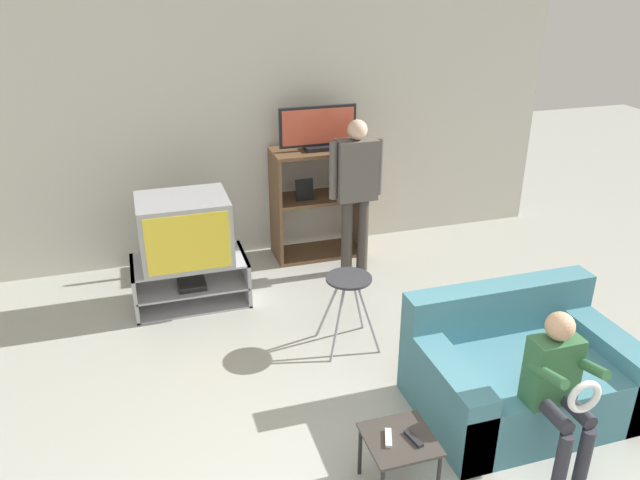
# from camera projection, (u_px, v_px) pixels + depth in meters

# --- Properties ---
(wall_back) EXTENTS (6.40, 0.06, 2.60)m
(wall_back) POSITION_uv_depth(u_px,v_px,m) (254.00, 130.00, 6.21)
(wall_back) COLOR beige
(wall_back) RESTS_ON ground_plane
(tv_stand) EXTENTS (1.01, 0.56, 0.42)m
(tv_stand) POSITION_uv_depth(u_px,v_px,m) (191.00, 281.00, 5.61)
(tv_stand) COLOR #A8A8AD
(tv_stand) RESTS_ON ground_plane
(television_main) EXTENTS (0.77, 0.61, 0.59)m
(television_main) POSITION_uv_depth(u_px,v_px,m) (184.00, 230.00, 5.40)
(television_main) COLOR #9E9EA3
(television_main) RESTS_ON tv_stand
(media_shelf) EXTENTS (0.92, 0.46, 1.14)m
(media_shelf) POSITION_uv_depth(u_px,v_px,m) (318.00, 202.00, 6.40)
(media_shelf) COLOR brown
(media_shelf) RESTS_ON ground_plane
(television_flat) EXTENTS (0.77, 0.20, 0.43)m
(television_flat) POSITION_uv_depth(u_px,v_px,m) (318.00, 129.00, 6.06)
(television_flat) COLOR black
(television_flat) RESTS_ON media_shelf
(folding_stool) EXTENTS (0.43, 0.40, 0.62)m
(folding_stool) POSITION_uv_depth(u_px,v_px,m) (349.00, 289.00, 4.86)
(folding_stool) COLOR #99999E
(folding_stool) RESTS_ON ground_plane
(snack_table) EXTENTS (0.39, 0.39, 0.38)m
(snack_table) POSITION_uv_depth(u_px,v_px,m) (399.00, 445.00, 3.56)
(snack_table) COLOR #38332D
(snack_table) RESTS_ON ground_plane
(remote_control_black) EXTENTS (0.06, 0.15, 0.02)m
(remote_control_black) POSITION_uv_depth(u_px,v_px,m) (414.00, 439.00, 3.52)
(remote_control_black) COLOR #232328
(remote_control_black) RESTS_ON snack_table
(remote_control_white) EXTENTS (0.09, 0.15, 0.02)m
(remote_control_white) POSITION_uv_depth(u_px,v_px,m) (388.00, 438.00, 3.53)
(remote_control_white) COLOR silver
(remote_control_white) RESTS_ON snack_table
(couch) EXTENTS (1.42, 0.95, 0.79)m
(couch) POSITION_uv_depth(u_px,v_px,m) (520.00, 373.00, 4.27)
(couch) COLOR teal
(couch) RESTS_ON ground_plane
(person_standing_adult) EXTENTS (0.53, 0.20, 1.53)m
(person_standing_adult) POSITION_uv_depth(u_px,v_px,m) (356.00, 183.00, 5.88)
(person_standing_adult) COLOR #3D3833
(person_standing_adult) RESTS_ON ground_plane
(person_seated_child) EXTENTS (0.33, 0.43, 1.03)m
(person_seated_child) POSITION_uv_depth(u_px,v_px,m) (559.00, 383.00, 3.63)
(person_seated_child) COLOR #2D2D38
(person_seated_child) RESTS_ON ground_plane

